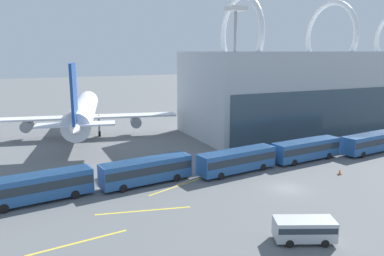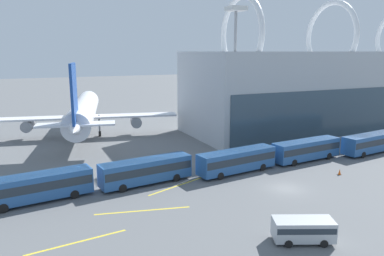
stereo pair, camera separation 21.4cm
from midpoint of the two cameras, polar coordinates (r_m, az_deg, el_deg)
name	(u,v)px [view 1 (the left image)]	position (r m, az deg, el deg)	size (l,w,h in m)	color
ground_plane	(286,188)	(47.43, 14.04, -8.92)	(440.00, 440.00, 0.00)	slate
airliner_at_gate_far	(83,112)	(75.46, -16.40, 2.29)	(35.96, 39.60, 14.62)	white
airliner_parked_remote	(274,89)	(115.41, 12.37, 5.85)	(41.22, 40.67, 13.65)	silver
shuttle_bus_1	(38,186)	(44.88, -22.56, -8.14)	(11.96, 4.18, 3.16)	#285693
shuttle_bus_2	(147,170)	(47.34, -7.07, -6.30)	(11.95, 4.10, 3.16)	#285693
shuttle_bus_3	(237,159)	(51.58, 6.78, -4.79)	(11.95, 4.12, 3.16)	#285693
shuttle_bus_4	(306,149)	(59.43, 16.94, -3.02)	(11.91, 3.73, 3.16)	#285693
shuttle_bus_5	(371,142)	(67.72, 25.53, -1.90)	(11.94, 3.98, 3.16)	#285693
service_van_foreground	(304,228)	(35.05, 16.56, -14.45)	(5.64, 4.05, 2.06)	#B2B7BC
floodlight_mast	(235,42)	(68.91, 6.50, 12.91)	(3.08, 3.08, 24.09)	gray
lane_stripe_0	(178,186)	(46.88, -2.32, -8.80)	(9.15, 0.25, 0.01)	yellow
lane_stripe_4	(144,211)	(40.35, -7.54, -12.39)	(9.94, 0.25, 0.01)	yellow
lane_stripe_5	(79,242)	(35.53, -17.07, -16.32)	(8.83, 0.25, 0.01)	yellow
traffic_cone_2	(340,172)	(54.58, 21.48, -6.23)	(0.50, 0.50, 0.80)	black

